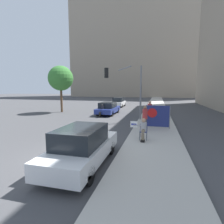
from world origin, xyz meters
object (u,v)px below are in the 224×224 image
(car_on_road_nearest, at_px, (108,108))
(car_on_road_midblock, at_px, (119,102))
(motorcycle_on_road, at_px, (102,111))
(jogger_on_sidewalk, at_px, (145,118))
(parked_car_curbside, at_px, (83,146))
(seated_protester, at_px, (143,128))
(traffic_light_pole, at_px, (127,83))
(protest_banner, at_px, (157,116))
(street_tree_near_curb, at_px, (61,78))
(pedestrian_behind, at_px, (150,112))

(car_on_road_nearest, xyz_separation_m, car_on_road_midblock, (-0.65, 8.66, 0.04))
(car_on_road_nearest, distance_m, motorcycle_on_road, 1.72)
(jogger_on_sidewalk, bearing_deg, parked_car_curbside, 82.71)
(seated_protester, xyz_separation_m, motorcycle_on_road, (-4.98, 8.24, -0.24))
(traffic_light_pole, bearing_deg, car_on_road_nearest, 125.63)
(traffic_light_pole, height_order, parked_car_curbside, traffic_light_pole)
(protest_banner, relative_size, motorcycle_on_road, 0.80)
(seated_protester, relative_size, street_tree_near_curb, 0.21)
(motorcycle_on_road, relative_size, street_tree_near_curb, 0.37)
(parked_car_curbside, distance_m, street_tree_near_curb, 16.86)
(car_on_road_midblock, xyz_separation_m, motorcycle_on_road, (0.47, -10.36, -0.20))
(seated_protester, bearing_deg, car_on_road_midblock, 103.49)
(jogger_on_sidewalk, bearing_deg, car_on_road_nearest, -46.30)
(car_on_road_nearest, relative_size, car_on_road_midblock, 1.14)
(seated_protester, xyz_separation_m, pedestrian_behind, (0.14, 4.80, 0.31))
(car_on_road_midblock, bearing_deg, pedestrian_behind, -67.95)
(motorcycle_on_road, distance_m, street_tree_near_curb, 7.42)
(seated_protester, height_order, parked_car_curbside, parked_car_curbside)
(protest_banner, height_order, car_on_road_midblock, protest_banner)
(protest_banner, distance_m, street_tree_near_curb, 14.16)
(motorcycle_on_road, xyz_separation_m, street_tree_near_curb, (-6.09, 2.08, 3.69))
(protest_banner, bearing_deg, parked_car_curbside, -112.67)
(pedestrian_behind, distance_m, street_tree_near_curb, 12.88)
(car_on_road_nearest, xyz_separation_m, street_tree_near_curb, (-6.26, 0.38, 3.54))
(protest_banner, height_order, motorcycle_on_road, protest_banner)
(parked_car_curbside, bearing_deg, seated_protester, 59.54)
(street_tree_near_curb, bearing_deg, car_on_road_midblock, 55.85)
(jogger_on_sidewalk, relative_size, pedestrian_behind, 0.92)
(parked_car_curbside, xyz_separation_m, street_tree_near_curb, (-9.01, 13.81, 3.49))
(jogger_on_sidewalk, relative_size, protest_banner, 0.98)
(parked_car_curbside, height_order, street_tree_near_curb, street_tree_near_curb)
(seated_protester, xyz_separation_m, parked_car_curbside, (-2.05, -3.49, -0.04))
(traffic_light_pole, height_order, car_on_road_midblock, traffic_light_pole)
(traffic_light_pole, distance_m, car_on_road_midblock, 13.46)
(parked_car_curbside, distance_m, motorcycle_on_road, 12.09)
(jogger_on_sidewalk, bearing_deg, protest_banner, -112.61)
(car_on_road_midblock, bearing_deg, jogger_on_sidewalk, -71.88)
(protest_banner, xyz_separation_m, motorcycle_on_road, (-5.73, 5.02, -0.46))
(traffic_light_pole, xyz_separation_m, parked_car_curbside, (-0.14, -9.39, -2.74))
(traffic_light_pole, xyz_separation_m, car_on_road_nearest, (-2.89, 4.04, -2.79))
(traffic_light_pole, height_order, street_tree_near_curb, street_tree_near_curb)
(pedestrian_behind, relative_size, motorcycle_on_road, 0.85)
(pedestrian_behind, height_order, car_on_road_midblock, pedestrian_behind)
(car_on_road_nearest, bearing_deg, protest_banner, -50.45)
(seated_protester, relative_size, parked_car_curbside, 0.28)
(pedestrian_behind, relative_size, traffic_light_pole, 0.38)
(seated_protester, distance_m, traffic_light_pole, 6.77)
(jogger_on_sidewalk, xyz_separation_m, car_on_road_nearest, (-4.76, 7.85, -0.32))
(car_on_road_nearest, bearing_deg, traffic_light_pole, -54.37)
(parked_car_curbside, height_order, car_on_road_midblock, parked_car_curbside)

